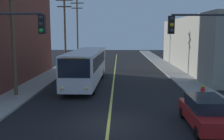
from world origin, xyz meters
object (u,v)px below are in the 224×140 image
object	(u,v)px
traffic_signal_left_corner	(6,44)
fire_hydrant	(203,90)
city_bus	(87,65)
traffic_signal_right_corner	(206,43)
parked_car_red	(206,112)
utility_pole_mid	(65,28)
utility_pole_near	(12,19)
utility_pole_far	(77,27)

from	to	relation	value
traffic_signal_left_corner	fire_hydrant	size ratio (longest dim) A/B	7.14
city_bus	traffic_signal_right_corner	distance (m)	12.57
city_bus	parked_car_red	xyz separation A→B (m)	(7.54, -11.18, -0.98)
parked_car_red	fire_hydrant	distance (m)	6.45
utility_pole_mid	city_bus	bearing A→B (deg)	-69.72
utility_pole_near	traffic_signal_left_corner	size ratio (longest dim) A/B	1.75
traffic_signal_left_corner	city_bus	bearing A→B (deg)	74.87
traffic_signal_left_corner	utility_pole_far	bearing A→B (deg)	92.96
traffic_signal_right_corner	fire_hydrant	size ratio (longest dim) A/B	7.14
traffic_signal_right_corner	utility_pole_near	bearing A→B (deg)	160.76
parked_car_red	traffic_signal_right_corner	distance (m)	3.91
utility_pole_far	fire_hydrant	world-z (taller)	utility_pole_far
utility_pole_mid	parked_car_red	bearing A→B (deg)	-62.84
utility_pole_near	traffic_signal_left_corner	world-z (taller)	utility_pole_near
utility_pole_mid	fire_hydrant	xyz separation A→B (m)	(14.02, -17.54, -4.99)
traffic_signal_right_corner	traffic_signal_left_corner	bearing A→B (deg)	-173.67
utility_pole_far	traffic_signal_left_corner	distance (m)	34.23
parked_car_red	utility_pole_far	world-z (taller)	utility_pole_far
parked_car_red	fire_hydrant	xyz separation A→B (m)	(1.85, 6.17, -0.26)
traffic_signal_left_corner	fire_hydrant	xyz separation A→B (m)	(12.26, 5.61, -3.72)
traffic_signal_right_corner	city_bus	bearing A→B (deg)	130.17
city_bus	parked_car_red	bearing A→B (deg)	-56.02
parked_car_red	traffic_signal_left_corner	bearing A→B (deg)	176.91
utility_pole_near	traffic_signal_left_corner	bearing A→B (deg)	-70.84
traffic_signal_right_corner	parked_car_red	bearing A→B (deg)	-103.23
city_bus	fire_hydrant	size ratio (longest dim) A/B	14.53
city_bus	traffic_signal_right_corner	bearing A→B (deg)	-49.83
utility_pole_near	fire_hydrant	world-z (taller)	utility_pole_near
parked_car_red	fire_hydrant	world-z (taller)	parked_car_red
utility_pole_mid	fire_hydrant	bearing A→B (deg)	-51.37
utility_pole_near	utility_pole_mid	bearing A→B (deg)	89.32
city_bus	utility_pole_near	distance (m)	8.04
city_bus	traffic_signal_left_corner	bearing A→B (deg)	-105.13
parked_car_red	utility_pole_mid	bearing A→B (deg)	117.16
utility_pole_far	city_bus	bearing A→B (deg)	-78.85
fire_hydrant	utility_pole_mid	bearing A→B (deg)	128.63
city_bus	traffic_signal_left_corner	world-z (taller)	traffic_signal_left_corner
traffic_signal_left_corner	fire_hydrant	distance (m)	13.99
city_bus	fire_hydrant	distance (m)	10.71
utility_pole_mid	utility_pole_far	world-z (taller)	utility_pole_far
utility_pole_mid	fire_hydrant	size ratio (longest dim) A/B	11.73
utility_pole_near	utility_pole_far	world-z (taller)	utility_pole_far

